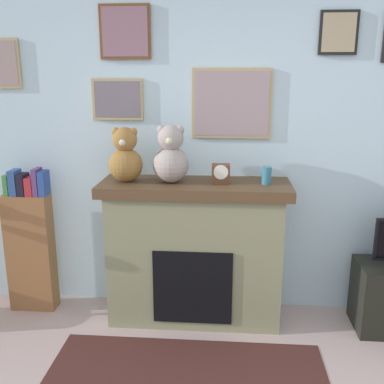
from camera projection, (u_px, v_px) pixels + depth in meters
The scene contains 7 objects.
back_wall at pixel (234, 151), 3.57m from camera, with size 5.20×0.15×2.60m.
fireplace at pixel (195, 251), 3.49m from camera, with size 1.43×0.53×1.12m.
bookshelf at pixel (30, 245), 3.64m from camera, with size 0.37×0.16×1.20m.
candle_jar at pixel (267, 175), 3.28m from camera, with size 0.07×0.07×0.13m, color teal.
mantel_clock at pixel (221, 174), 3.30m from camera, with size 0.13×0.10×0.15m.
teddy_bear_cream at pixel (125, 157), 3.33m from camera, with size 0.25×0.25×0.41m.
teddy_bear_grey at pixel (171, 157), 3.30m from camera, with size 0.27×0.27×0.43m.
Camera 1 is at (-0.06, -1.55, 1.90)m, focal length 41.76 mm.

